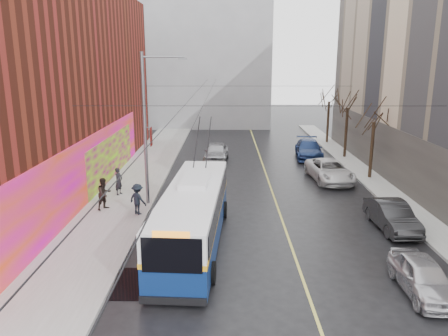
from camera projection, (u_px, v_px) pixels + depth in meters
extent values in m
plane|color=black|center=(267.00, 290.00, 16.68)|extent=(140.00, 140.00, 0.00)
cube|color=gray|center=(127.00, 194.00, 28.34)|extent=(4.00, 60.00, 0.15)
cube|color=gray|center=(389.00, 194.00, 28.27)|extent=(2.00, 60.00, 0.15)
cube|color=#BFB74C|center=(270.00, 186.00, 30.26)|extent=(0.12, 50.00, 0.01)
cube|color=#581E11|center=(7.00, 84.00, 28.63)|extent=(12.00, 36.00, 14.00)
cube|color=#EA05BC|center=(85.00, 173.00, 25.94)|extent=(0.08, 28.00, 4.00)
cube|color=#930459|center=(112.00, 158.00, 31.86)|extent=(0.06, 12.00, 3.20)
cube|color=#4C4742|center=(395.00, 159.00, 29.74)|extent=(0.06, 36.00, 4.00)
cube|color=gray|center=(193.00, 56.00, 58.18)|extent=(20.00, 12.00, 18.00)
cylinder|color=slate|center=(145.00, 132.00, 25.32)|extent=(0.20, 0.20, 9.00)
cube|color=#550E0C|center=(151.00, 137.00, 25.39)|extent=(0.04, 0.60, 1.10)
cylinder|color=slate|center=(163.00, 57.00, 24.30)|extent=(2.40, 0.10, 0.10)
cube|color=slate|center=(183.00, 59.00, 24.32)|extent=(0.50, 0.22, 0.12)
cylinder|color=black|center=(194.00, 95.00, 29.75)|extent=(0.02, 60.00, 0.02)
cylinder|color=black|center=(208.00, 95.00, 29.74)|extent=(0.02, 60.00, 0.02)
cylinder|color=black|center=(259.00, 106.00, 20.95)|extent=(18.00, 0.02, 0.02)
cylinder|color=black|center=(245.00, 86.00, 36.48)|extent=(18.00, 0.02, 0.02)
cylinder|color=black|center=(372.00, 151.00, 31.66)|extent=(0.24, 0.24, 4.20)
cylinder|color=black|center=(346.00, 133.00, 38.42)|extent=(0.24, 0.24, 4.48)
cylinder|color=black|center=(328.00, 123.00, 45.22)|extent=(0.24, 0.24, 4.37)
cube|color=black|center=(142.00, 283.00, 17.18)|extent=(2.49, 2.62, 0.01)
ellipsoid|color=slate|center=(234.00, 101.00, 24.43)|extent=(0.44, 0.20, 0.12)
ellipsoid|color=slate|center=(232.00, 79.00, 24.55)|extent=(0.44, 0.20, 0.12)
ellipsoid|color=slate|center=(205.00, 99.00, 24.80)|extent=(0.44, 0.20, 0.12)
cube|color=navy|center=(194.00, 227.00, 20.61)|extent=(3.08, 11.22, 1.39)
cube|color=silver|center=(193.00, 201.00, 20.30)|extent=(3.08, 11.22, 1.20)
cube|color=#EAA214|center=(193.00, 213.00, 20.44)|extent=(3.12, 11.26, 0.20)
cube|color=black|center=(172.00, 256.00, 14.95)|extent=(2.13, 0.17, 1.29)
cube|color=black|center=(206.00, 173.00, 25.71)|extent=(2.13, 0.17, 1.11)
cube|color=black|center=(167.00, 202.00, 20.40)|extent=(0.66, 10.15, 0.92)
cube|color=black|center=(219.00, 203.00, 20.24)|extent=(0.66, 10.15, 0.92)
cube|color=silver|center=(196.00, 180.00, 21.01)|extent=(1.46, 2.85, 0.28)
cube|color=black|center=(173.00, 301.00, 15.33)|extent=(2.41, 0.26, 0.28)
cylinder|color=black|center=(151.00, 271.00, 17.21)|extent=(0.33, 0.94, 0.92)
cylinder|color=black|center=(212.00, 273.00, 17.05)|extent=(0.33, 0.94, 0.92)
cylinder|color=black|center=(181.00, 209.00, 24.37)|extent=(0.33, 0.94, 0.92)
cylinder|color=black|center=(224.00, 210.00, 24.22)|extent=(0.33, 0.94, 0.92)
cylinder|color=black|center=(197.00, 141.00, 23.84)|extent=(0.25, 3.21, 2.27)
cylinder|color=black|center=(209.00, 141.00, 23.80)|extent=(0.25, 3.21, 2.27)
imported|color=#B8B7BC|center=(423.00, 276.00, 16.33)|extent=(1.63, 3.99, 1.36)
imported|color=#252528|center=(392.00, 216.00, 22.52)|extent=(1.72, 4.46, 1.45)
imported|color=silver|center=(330.00, 171.00, 31.55)|extent=(2.98, 5.66, 1.52)
imported|color=navy|center=(309.00, 149.00, 38.85)|extent=(2.75, 5.66, 1.59)
imported|color=#9A9B9F|center=(216.00, 152.00, 37.56)|extent=(2.28, 4.88, 1.61)
imported|color=black|center=(119.00, 181.00, 27.80)|extent=(0.61, 0.74, 1.74)
imported|color=black|center=(104.00, 194.00, 25.04)|extent=(1.10, 1.14, 1.86)
imported|color=black|center=(138.00, 199.00, 24.26)|extent=(1.30, 1.15, 1.75)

